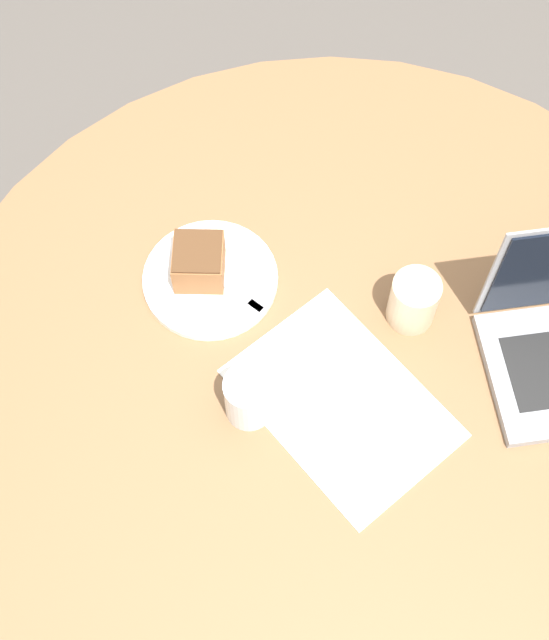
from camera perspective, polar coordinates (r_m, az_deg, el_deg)
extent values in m
plane|color=#4C4742|center=(2.10, 2.99, -11.84)|extent=(12.00, 12.00, 0.00)
cylinder|color=brown|center=(2.09, 3.01, -11.77)|extent=(0.57, 0.57, 0.02)
cylinder|color=brown|center=(1.76, 3.54, -8.80)|extent=(0.10, 0.10, 0.67)
cylinder|color=brown|center=(1.43, 4.32, -4.38)|extent=(1.37, 1.37, 0.03)
cube|color=white|center=(1.40, 4.34, -5.30)|extent=(0.41, 0.36, 0.00)
cylinder|color=white|center=(1.49, -4.12, 2.64)|extent=(0.23, 0.23, 0.01)
cube|color=brown|center=(1.47, -4.86, 3.71)|extent=(0.11, 0.11, 0.07)
cube|color=#4D311C|center=(1.44, -4.96, 4.42)|extent=(0.10, 0.10, 0.00)
cube|color=silver|center=(1.48, -3.37, 2.44)|extent=(0.17, 0.06, 0.00)
cube|color=silver|center=(1.45, -1.19, 0.87)|extent=(0.03, 0.03, 0.00)
cylinder|color=#C6AD89|center=(1.44, 8.88, 1.23)|extent=(0.08, 0.08, 0.10)
cylinder|color=silver|center=(1.35, -1.68, -4.97)|extent=(0.07, 0.07, 0.10)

